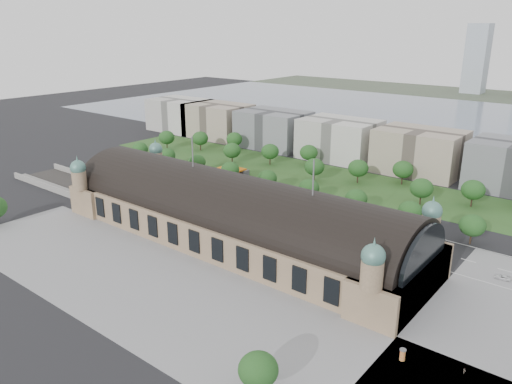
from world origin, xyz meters
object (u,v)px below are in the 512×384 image
Objects in this scene: traffic_car_4 at (269,216)px; pedestrian_2 at (465,371)px; parked_car_5 at (225,206)px; bus_mid at (263,213)px; parked_car_0 at (153,185)px; parked_car_3 at (177,194)px; advertising_column at (402,355)px; parked_car_2 at (168,192)px; pedestrian_4 at (249,375)px; traffic_car_1 at (171,173)px; traffic_car_3 at (255,195)px; parked_car_6 at (233,210)px; parked_car_4 at (209,203)px; petrol_station at (237,171)px; bus_west at (257,210)px; traffic_car_6 at (503,277)px; traffic_car_0 at (120,168)px; parked_car_1 at (172,192)px; bus_east at (367,236)px.

pedestrian_2 is (96.81, -51.52, 0.05)m from traffic_car_4.
parked_car_5 is 20.36m from bus_mid.
parked_car_0 is at bearing -89.61° from traffic_car_4.
advertising_column is at bearing 30.17° from parked_car_3.
pedestrian_4 reaches higher than parked_car_2.
traffic_car_1 is 0.37× the size of bus_mid.
traffic_car_3 is 22.69m from parked_car_6.
parked_car_4 is (50.33, -22.35, 0.03)m from traffic_car_1.
parked_car_3 is at bearing 159.41° from advertising_column.
traffic_car_3 is at bearing 159.45° from parked_car_6.
parked_car_6 is (40.95, 1.38, 0.00)m from parked_car_2.
traffic_car_4 is 109.67m from pedestrian_2.
bus_mid reaches higher than traffic_car_3.
petrol_station is 8.60× the size of pedestrian_2.
parked_car_4 is at bearing 39.35° from pedestrian_2.
parked_car_3 is at bearing 74.29° from parked_car_2.
parked_car_3 is at bearing -91.58° from petrol_station.
bus_mid reaches higher than pedestrian_4.
bus_west is (44.10, -37.79, -1.12)m from petrol_station.
advertising_column is 1.93× the size of pedestrian_2.
parked_car_4 is at bearing -91.23° from traffic_car_6.
traffic_car_1 is at bearing -153.17° from parked_car_4.
traffic_car_6 is (173.34, -14.22, -0.01)m from traffic_car_1.
bus_west is at bearing -92.96° from traffic_car_6.
traffic_car_0 is 32.79m from traffic_car_1.
bus_west is at bearing 61.40° from parked_car_4.
parked_car_2 reaches higher than traffic_car_3.
pedestrian_4 is at bearing -26.02° from traffic_car_6.
petrol_station is 44.09m from parked_car_2.
parked_car_4 is at bearing 63.05° from parked_car_1.
parked_car_0 is 21.21m from parked_car_3.
parked_car_1 is 2.95× the size of pedestrian_2.
parked_car_5 is 0.49× the size of bus_mid.
petrol_station is at bearing 49.56° from bus_mid.
parked_car_1 is at bearing 93.53° from bus_west.
traffic_car_1 reaches higher than traffic_car_6.
parked_car_6 is (-16.93, -4.28, -0.03)m from traffic_car_4.
petrol_station is at bearing 48.71° from bus_west.
bus_east is at bearing 57.76° from parked_car_4.
bus_mid reaches higher than traffic_car_1.
bus_east reaches higher than traffic_car_3.
parked_car_0 is at bearing -121.12° from parked_car_5.
pedestrian_4 is (116.04, -78.87, 0.16)m from parked_car_2.
parked_car_4 is at bearing -106.23° from pedestrian_4.
parked_car_2 is 0.44× the size of bus_mid.
pedestrian_4 reaches higher than parked_car_3.
parked_car_5 reaches higher than traffic_car_6.
traffic_car_3 is 1.14× the size of parked_car_3.
traffic_car_6 is (114.22, -14.27, 0.02)m from traffic_car_3.
parked_car_0 is 16.28m from parked_car_1.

